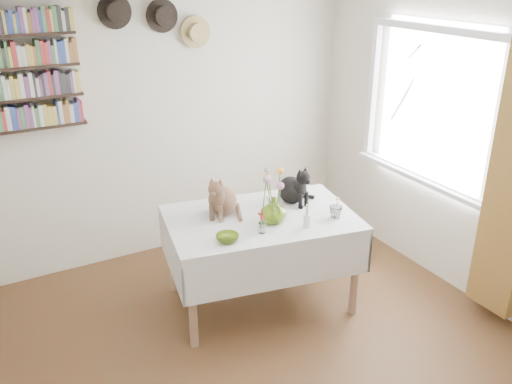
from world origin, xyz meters
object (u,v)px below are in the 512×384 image
bookshelf_unit (12,73)px  flower_vase (274,210)px  tabby_cat (222,193)px  dining_table (261,238)px  black_cat (292,183)px

bookshelf_unit → flower_vase: bearing=-41.1°
tabby_cat → flower_vase: (0.27, -0.33, -0.07)m
dining_table → bookshelf_unit: size_ratio=1.61×
black_cat → tabby_cat: bearing=157.3°
dining_table → flower_vase: (0.03, -0.13, 0.30)m
black_cat → bookshelf_unit: (-1.86, 1.09, 0.89)m
bookshelf_unit → tabby_cat: bearing=-38.7°
tabby_cat → bookshelf_unit: bearing=-171.5°
tabby_cat → bookshelf_unit: (-1.27, 1.02, 0.88)m
dining_table → tabby_cat: size_ratio=4.57×
tabby_cat → black_cat: size_ratio=1.05×
flower_vase → bookshelf_unit: (-1.54, 1.35, 0.96)m
tabby_cat → bookshelf_unit: 1.85m
flower_vase → bookshelf_unit: bearing=138.9°
dining_table → flower_vase: flower_vase is taller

